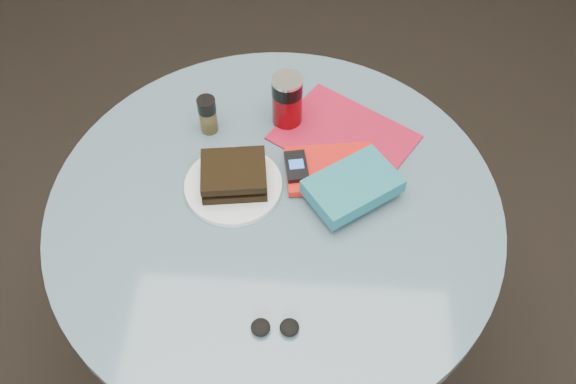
# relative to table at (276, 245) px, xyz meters

# --- Properties ---
(ground) EXTENTS (4.00, 4.00, 0.00)m
(ground) POSITION_rel_table_xyz_m (0.00, 0.00, -0.59)
(ground) COLOR black
(ground) RESTS_ON ground
(table) EXTENTS (1.00, 1.00, 0.75)m
(table) POSITION_rel_table_xyz_m (0.00, 0.00, 0.00)
(table) COLOR black
(table) RESTS_ON ground
(plate) EXTENTS (0.24, 0.24, 0.01)m
(plate) POSITION_rel_table_xyz_m (-0.10, 0.04, 0.17)
(plate) COLOR silver
(plate) RESTS_ON table
(sandwich) EXTENTS (0.16, 0.14, 0.05)m
(sandwich) POSITION_rel_table_xyz_m (-0.09, 0.05, 0.20)
(sandwich) COLOR black
(sandwich) RESTS_ON plate
(soda_can) EXTENTS (0.08, 0.08, 0.14)m
(soda_can) POSITION_rel_table_xyz_m (0.01, 0.25, 0.23)
(soda_can) COLOR #5C0409
(soda_can) RESTS_ON table
(pepper_grinder) EXTENTS (0.05, 0.05, 0.10)m
(pepper_grinder) POSITION_rel_table_xyz_m (-0.17, 0.21, 0.21)
(pepper_grinder) COLOR #3D371A
(pepper_grinder) RESTS_ON table
(magazine) EXTENTS (0.38, 0.35, 0.01)m
(magazine) POSITION_rel_table_xyz_m (0.15, 0.21, 0.17)
(magazine) COLOR maroon
(magazine) RESTS_ON table
(red_book) EXTENTS (0.22, 0.16, 0.02)m
(red_book) POSITION_rel_table_xyz_m (0.12, 0.10, 0.18)
(red_book) COLOR #B4120E
(red_book) RESTS_ON magazine
(novel) EXTENTS (0.23, 0.22, 0.04)m
(novel) POSITION_rel_table_xyz_m (0.17, 0.03, 0.20)
(novel) COLOR #165968
(novel) RESTS_ON red_book
(mp3_player) EXTENTS (0.06, 0.09, 0.02)m
(mp3_player) POSITION_rel_table_xyz_m (0.04, 0.09, 0.19)
(mp3_player) COLOR black
(mp3_player) RESTS_ON red_book
(headphones) EXTENTS (0.10, 0.04, 0.02)m
(headphones) POSITION_rel_table_xyz_m (0.03, -0.29, 0.17)
(headphones) COLOR black
(headphones) RESTS_ON table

